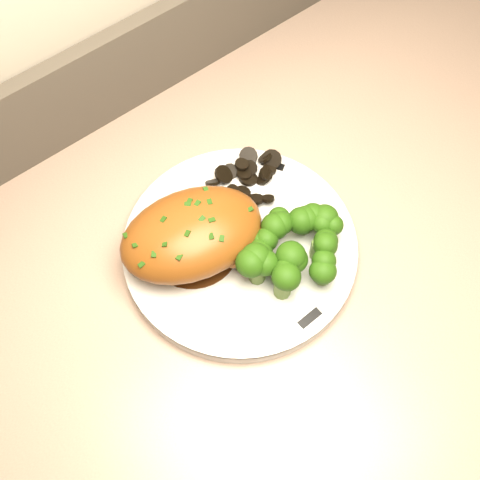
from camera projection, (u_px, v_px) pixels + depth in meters
counter at (253, 399)px, 1.06m from camera, size 2.16×0.71×1.05m
plate at (240, 248)px, 0.67m from camera, size 0.27×0.27×0.02m
rim_accent_0 at (273, 165)px, 0.72m from camera, size 0.02×0.03×0.00m
rim_accent_1 at (138, 259)px, 0.66m from camera, size 0.02×0.03×0.00m
rim_accent_2 at (310, 318)px, 0.62m from camera, size 0.03×0.01×0.00m
gravy_pool at (193, 247)px, 0.66m from camera, size 0.10×0.10×0.00m
chicken_breast at (197, 235)px, 0.64m from camera, size 0.18×0.14×0.06m
mushroom_pile at (249, 188)px, 0.70m from camera, size 0.09×0.07×0.03m
broccoli_florets at (294, 248)px, 0.64m from camera, size 0.12×0.10×0.04m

